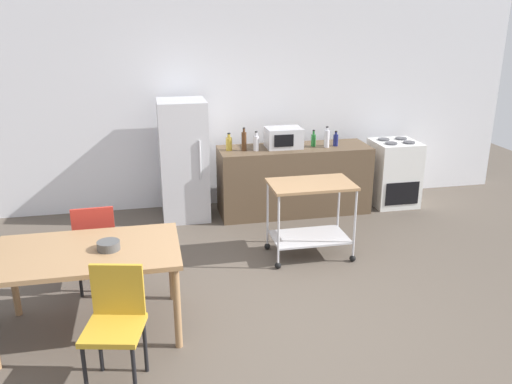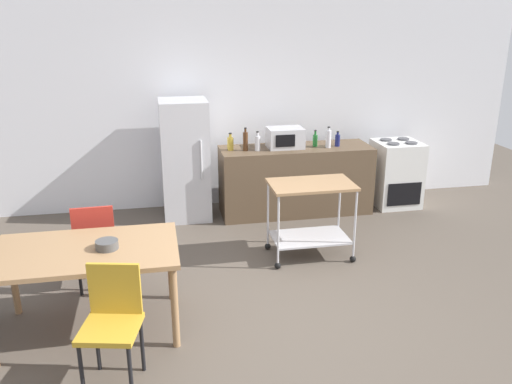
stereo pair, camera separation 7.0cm
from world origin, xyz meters
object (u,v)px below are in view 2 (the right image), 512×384
object	(u,v)px
chair_red	(96,240)
kitchen_cart	(311,207)
bottle_sesame_oil	(245,141)
microwave	(285,138)
dining_table	(86,258)
fruit_bowl	(107,245)
refrigerator	(185,160)
bottle_olive_oil	(315,140)
bottle_soda	(230,143)
bottle_sparkling_water	(337,140)
bottle_soy_sauce	(258,143)
chair_mustard	(112,318)
stove_oven	(396,173)
bottle_vinegar	(328,139)

from	to	relation	value
chair_red	kitchen_cart	bearing A→B (deg)	-173.88
bottle_sesame_oil	microwave	bearing A→B (deg)	6.78
kitchen_cart	bottle_sesame_oil	world-z (taller)	bottle_sesame_oil
dining_table	fruit_bowl	size ratio (longest dim) A/B	8.11
refrigerator	bottle_olive_oil	world-z (taller)	refrigerator
refrigerator	bottle_soda	size ratio (longest dim) A/B	6.90
bottle_olive_oil	bottle_sparkling_water	distance (m)	0.30
kitchen_cart	bottle_soy_sauce	world-z (taller)	bottle_soy_sauce
chair_mustard	stove_oven	distance (m)	4.82
bottle_soda	bottle_sesame_oil	xyz separation A→B (m)	(0.19, -0.06, 0.04)
bottle_sesame_oil	bottle_vinegar	bearing A→B (deg)	-2.58
refrigerator	bottle_vinegar	world-z (taller)	refrigerator
fruit_bowl	refrigerator	bearing A→B (deg)	72.35
stove_oven	microwave	bearing A→B (deg)	179.89
bottle_soy_sauce	bottle_sparkling_water	bearing A→B (deg)	1.77
chair_mustard	bottle_sparkling_water	world-z (taller)	bottle_sparkling_water
chair_mustard	microwave	world-z (taller)	microwave
bottle_soy_sauce	bottle_olive_oil	distance (m)	0.79
chair_mustard	bottle_sparkling_water	size ratio (longest dim) A/B	4.44
dining_table	microwave	xyz separation A→B (m)	(2.29, 2.43, 0.36)
kitchen_cart	microwave	xyz separation A→B (m)	(0.05, 1.39, 0.46)
kitchen_cart	microwave	size ratio (longest dim) A/B	1.98
chair_mustard	bottle_soda	xyz separation A→B (m)	(1.33, 3.14, 0.47)
dining_table	fruit_bowl	bearing A→B (deg)	-8.78
chair_red	bottle_soda	xyz separation A→B (m)	(1.57, 1.70, 0.47)
bottle_sparkling_water	dining_table	bearing A→B (deg)	-141.61
bottle_sparkling_water	bottle_sesame_oil	bearing A→B (deg)	179.92
chair_red	fruit_bowl	xyz separation A→B (m)	(0.18, -0.75, 0.27)
bottle_sesame_oil	bottle_sparkling_water	world-z (taller)	bottle_sesame_oil
chair_red	refrigerator	bearing A→B (deg)	-120.78
bottle_vinegar	bottle_soda	bearing A→B (deg)	175.22
bottle_sesame_oil	fruit_bowl	size ratio (longest dim) A/B	1.62
bottle_olive_oil	bottle_soda	bearing A→B (deg)	179.54
refrigerator	kitchen_cart	size ratio (longest dim) A/B	1.70
kitchen_cart	bottle_soy_sauce	xyz separation A→B (m)	(-0.33, 1.29, 0.43)
chair_mustard	stove_oven	bearing A→B (deg)	53.75
dining_table	fruit_bowl	world-z (taller)	fruit_bowl
bottle_vinegar	chair_red	bearing A→B (deg)	-150.73
microwave	bottle_vinegar	bearing A→B (deg)	-11.54
bottle_sesame_oil	bottle_sparkling_water	size ratio (longest dim) A/B	1.49
refrigerator	chair_mustard	bearing A→B (deg)	-103.04
microwave	bottle_olive_oil	distance (m)	0.41
dining_table	bottle_soy_sauce	distance (m)	3.03
chair_mustard	kitchen_cart	world-z (taller)	chair_mustard
microwave	bottle_sparkling_water	distance (m)	0.70
stove_oven	dining_table	bearing A→B (deg)	-148.01
bottle_soy_sauce	bottle_sparkling_water	distance (m)	1.08
chair_red	stove_oven	bearing A→B (deg)	-158.21
microwave	chair_red	bearing A→B (deg)	-143.30
chair_red	bottle_soy_sauce	size ratio (longest dim) A/B	3.54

